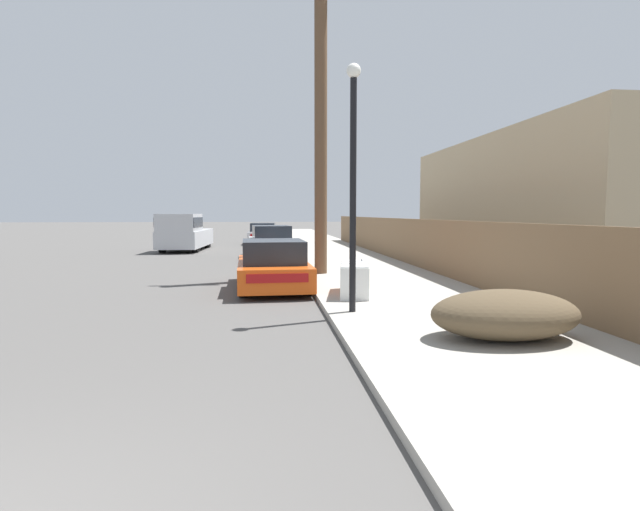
# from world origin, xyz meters

# --- Properties ---
(sidewalk_curb) EXTENTS (4.20, 63.00, 0.12)m
(sidewalk_curb) POSITION_xyz_m (5.30, 23.50, 0.06)
(sidewalk_curb) COLOR #9E998E
(sidewalk_curb) RESTS_ON ground
(discarded_fridge) EXTENTS (0.91, 1.85, 0.73)m
(discarded_fridge) POSITION_xyz_m (4.06, 8.68, 0.47)
(discarded_fridge) COLOR white
(discarded_fridge) RESTS_ON sidewalk_curb
(parked_sports_car_red) EXTENTS (1.88, 4.11, 1.26)m
(parked_sports_car_red) POSITION_xyz_m (2.27, 10.48, 0.57)
(parked_sports_car_red) COLOR #E05114
(parked_sports_car_red) RESTS_ON ground
(car_parked_mid) EXTENTS (2.04, 4.17, 1.40)m
(car_parked_mid) POSITION_xyz_m (2.35, 19.40, 0.65)
(car_parked_mid) COLOR silver
(car_parked_mid) RESTS_ON ground
(car_parked_far) EXTENTS (1.93, 4.54, 1.31)m
(car_parked_far) POSITION_xyz_m (2.00, 29.64, 0.62)
(car_parked_far) COLOR silver
(car_parked_far) RESTS_ON ground
(pickup_truck) EXTENTS (2.22, 5.71, 1.90)m
(pickup_truck) POSITION_xyz_m (-2.04, 23.95, 0.94)
(pickup_truck) COLOR silver
(pickup_truck) RESTS_ON ground
(utility_pole) EXTENTS (1.80, 0.38, 9.29)m
(utility_pole) POSITION_xyz_m (3.75, 12.68, 4.84)
(utility_pole) COLOR brown
(utility_pole) RESTS_ON sidewalk_curb
(street_lamp) EXTENTS (0.26, 0.26, 4.46)m
(street_lamp) POSITION_xyz_m (3.67, 6.74, 2.72)
(street_lamp) COLOR black
(street_lamp) RESTS_ON sidewalk_curb
(brush_pile) EXTENTS (2.17, 1.42, 0.71)m
(brush_pile) POSITION_xyz_m (5.50, 4.52, 0.48)
(brush_pile) COLOR brown
(brush_pile) RESTS_ON sidewalk_curb
(wooden_fence) EXTENTS (0.08, 29.91, 1.61)m
(wooden_fence) POSITION_xyz_m (7.25, 16.06, 0.93)
(wooden_fence) COLOR brown
(wooden_fence) RESTS_ON sidewalk_curb
(building_right_house) EXTENTS (6.00, 13.44, 4.64)m
(building_right_house) POSITION_xyz_m (12.66, 14.90, 2.32)
(building_right_house) COLOR tan
(building_right_house) RESTS_ON ground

